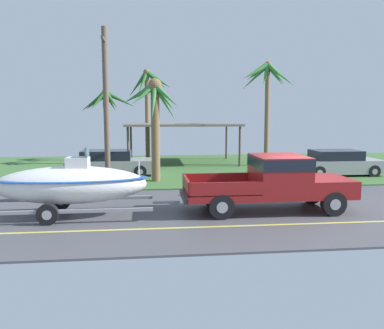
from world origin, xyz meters
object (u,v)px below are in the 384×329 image
at_px(palm_tree_far_left, 154,108).
at_px(carport_awning, 182,125).
at_px(parked_sedan_near, 338,163).
at_px(parked_sedan_far, 110,163).
at_px(pickup_truck_towing, 278,180).
at_px(palm_tree_near_right, 267,81).
at_px(palm_tree_mid, 148,89).
at_px(utility_pole, 106,106).
at_px(palm_tree_near_left, 105,105).
at_px(boat_on_trailer, 70,184).

bearing_deg(palm_tree_far_left, carport_awning, 74.17).
relative_size(carport_awning, palm_tree_far_left, 1.47).
height_order(parked_sedan_near, parked_sedan_far, same).
xyz_separation_m(pickup_truck_towing, palm_tree_near_right, (2.99, 11.35, 4.26)).
distance_m(parked_sedan_far, palm_tree_mid, 7.96).
relative_size(parked_sedan_near, utility_pole, 0.62).
relative_size(pickup_truck_towing, palm_tree_near_left, 1.20).
distance_m(boat_on_trailer, palm_tree_mid, 15.46).
bearing_deg(palm_tree_far_left, pickup_truck_towing, -57.48).
height_order(parked_sedan_near, carport_awning, carport_awning).
xyz_separation_m(boat_on_trailer, palm_tree_far_left, (2.83, 6.38, 2.56)).
bearing_deg(carport_awning, parked_sedan_near, -37.52).
bearing_deg(palm_tree_mid, palm_tree_near_left, -149.51).
bearing_deg(pickup_truck_towing, parked_sedan_near, 50.99).
distance_m(palm_tree_near_left, palm_tree_near_right, 10.35).
xyz_separation_m(carport_awning, palm_tree_mid, (-2.18, 1.63, 2.43)).
height_order(boat_on_trailer, utility_pole, utility_pole).
distance_m(boat_on_trailer, palm_tree_near_left, 13.40).
relative_size(parked_sedan_near, palm_tree_far_left, 0.88).
xyz_separation_m(parked_sedan_far, palm_tree_near_left, (-0.68, 4.74, 3.16)).
height_order(pickup_truck_towing, palm_tree_near_left, palm_tree_near_left).
height_order(parked_sedan_far, carport_awning, carport_awning).
bearing_deg(boat_on_trailer, palm_tree_mid, 80.13).
xyz_separation_m(carport_awning, palm_tree_near_right, (5.15, -1.75, 2.77)).
relative_size(palm_tree_near_left, palm_tree_near_right, 0.75).
distance_m(pickup_truck_towing, palm_tree_near_right, 12.48).
bearing_deg(palm_tree_near_left, parked_sedan_far, -81.85).
relative_size(pickup_truck_towing, palm_tree_mid, 0.93).
distance_m(boat_on_trailer, palm_tree_far_left, 7.44).
relative_size(parked_sedan_near, palm_tree_near_left, 0.89).
bearing_deg(carport_awning, palm_tree_mid, 143.17).
bearing_deg(parked_sedan_near, carport_awning, 142.48).
xyz_separation_m(boat_on_trailer, parked_sedan_far, (0.48, 8.36, -0.37)).
height_order(parked_sedan_far, palm_tree_mid, palm_tree_mid).
bearing_deg(utility_pole, palm_tree_mid, 79.36).
bearing_deg(parked_sedan_near, pickup_truck_towing, -129.01).
bearing_deg(palm_tree_mid, pickup_truck_towing, -73.58).
distance_m(boat_on_trailer, parked_sedan_far, 8.38).
distance_m(parked_sedan_near, utility_pole, 12.46).
height_order(boat_on_trailer, palm_tree_far_left, palm_tree_far_left).
distance_m(boat_on_trailer, parked_sedan_near, 14.46).
xyz_separation_m(parked_sedan_far, palm_tree_near_right, (9.41, 2.99, 4.64)).
relative_size(boat_on_trailer, palm_tree_far_left, 1.25).
bearing_deg(parked_sedan_near, parked_sedan_far, 173.84).
xyz_separation_m(palm_tree_mid, utility_pole, (-1.85, -9.85, -1.32)).
distance_m(pickup_truck_towing, parked_sedan_far, 10.55).
bearing_deg(parked_sedan_near, utility_pole, -169.67).
bearing_deg(palm_tree_far_left, boat_on_trailer, -113.93).
height_order(palm_tree_near_left, palm_tree_mid, palm_tree_mid).
bearing_deg(boat_on_trailer, palm_tree_near_left, 90.88).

